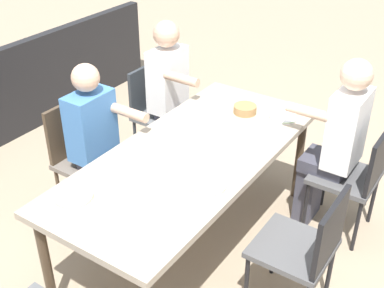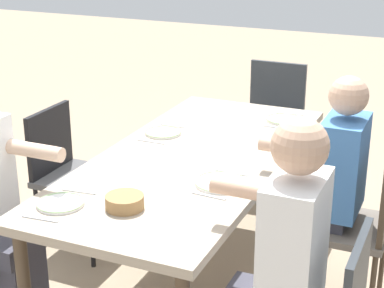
% 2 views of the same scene
% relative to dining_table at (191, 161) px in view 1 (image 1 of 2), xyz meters
% --- Properties ---
extents(ground_plane, '(16.00, 16.00, 0.00)m').
position_rel_dining_table_xyz_m(ground_plane, '(0.00, 0.00, -0.71)').
color(ground_plane, gray).
extents(dining_table, '(2.09, 0.92, 0.78)m').
position_rel_dining_table_xyz_m(dining_table, '(0.00, 0.00, 0.00)').
color(dining_table, tan).
rests_on(dining_table, ground).
extents(chair_west_north, '(0.44, 0.44, 0.87)m').
position_rel_dining_table_xyz_m(chair_west_north, '(-0.78, 0.88, -0.20)').
color(chair_west_north, '#4F4F50').
rests_on(chair_west_north, ground).
extents(chair_west_south, '(0.44, 0.44, 0.89)m').
position_rel_dining_table_xyz_m(chair_west_south, '(-0.78, -0.88, -0.19)').
color(chair_west_south, '#5B5E61').
rests_on(chair_west_south, ground).
extents(chair_mid_north, '(0.44, 0.44, 0.88)m').
position_rel_dining_table_xyz_m(chair_mid_north, '(0.12, 0.88, -0.19)').
color(chair_mid_north, '#4F4F50').
rests_on(chair_mid_north, ground).
extents(chair_mid_south, '(0.44, 0.44, 0.91)m').
position_rel_dining_table_xyz_m(chair_mid_south, '(0.12, -0.88, -0.18)').
color(chair_mid_south, '#6A6158').
rests_on(chair_mid_south, ground).
extents(diner_woman_green, '(0.35, 0.50, 1.34)m').
position_rel_dining_table_xyz_m(diner_woman_green, '(-0.78, 0.70, 0.00)').
color(diner_woman_green, '#3F3F4C').
rests_on(diner_woman_green, ground).
extents(diner_man_white, '(0.35, 0.49, 1.26)m').
position_rel_dining_table_xyz_m(diner_man_white, '(0.12, -0.70, -0.04)').
color(diner_man_white, '#3F3F4C').
rests_on(diner_man_white, ground).
extents(diner_guest_third, '(0.35, 0.50, 1.32)m').
position_rel_dining_table_xyz_m(diner_guest_third, '(-0.78, -0.70, -0.00)').
color(diner_guest_third, '#3F3F4C').
rests_on(diner_guest_third, ground).
extents(plate_0, '(0.21, 0.21, 0.02)m').
position_rel_dining_table_xyz_m(plate_0, '(-0.78, 0.29, 0.07)').
color(plate_0, white).
rests_on(plate_0, dining_table).
extents(fork_0, '(0.03, 0.17, 0.01)m').
position_rel_dining_table_xyz_m(fork_0, '(-0.93, 0.29, 0.07)').
color(fork_0, silver).
rests_on(fork_0, dining_table).
extents(spoon_0, '(0.03, 0.17, 0.01)m').
position_rel_dining_table_xyz_m(spoon_0, '(-0.63, 0.29, 0.07)').
color(spoon_0, silver).
rests_on(spoon_0, dining_table).
extents(plate_1, '(0.25, 0.25, 0.02)m').
position_rel_dining_table_xyz_m(plate_1, '(-0.28, -0.27, 0.07)').
color(plate_1, white).
rests_on(plate_1, dining_table).
extents(fork_1, '(0.03, 0.17, 0.01)m').
position_rel_dining_table_xyz_m(fork_1, '(-0.43, -0.27, 0.07)').
color(fork_1, silver).
rests_on(fork_1, dining_table).
extents(spoon_1, '(0.02, 0.17, 0.01)m').
position_rel_dining_table_xyz_m(spoon_1, '(-0.13, -0.27, 0.07)').
color(spoon_1, silver).
rests_on(spoon_1, dining_table).
extents(plate_2, '(0.21, 0.21, 0.02)m').
position_rel_dining_table_xyz_m(plate_2, '(0.25, 0.29, 0.07)').
color(plate_2, white).
rests_on(plate_2, dining_table).
extents(fork_2, '(0.02, 0.17, 0.01)m').
position_rel_dining_table_xyz_m(fork_2, '(0.10, 0.29, 0.07)').
color(fork_2, silver).
rests_on(fork_2, dining_table).
extents(spoon_2, '(0.02, 0.17, 0.01)m').
position_rel_dining_table_xyz_m(spoon_2, '(0.40, 0.29, 0.07)').
color(spoon_2, silver).
rests_on(spoon_2, dining_table).
extents(plate_3, '(0.22, 0.22, 0.02)m').
position_rel_dining_table_xyz_m(plate_3, '(0.77, -0.28, 0.07)').
color(plate_3, white).
rests_on(plate_3, dining_table).
extents(fork_3, '(0.03, 0.17, 0.01)m').
position_rel_dining_table_xyz_m(fork_3, '(0.62, -0.28, 0.07)').
color(fork_3, silver).
rests_on(fork_3, dining_table).
extents(spoon_3, '(0.04, 0.17, 0.01)m').
position_rel_dining_table_xyz_m(spoon_3, '(0.92, -0.28, 0.07)').
color(spoon_3, silver).
rests_on(spoon_3, dining_table).
extents(bread_basket, '(0.17, 0.17, 0.06)m').
position_rel_dining_table_xyz_m(bread_basket, '(-0.69, 0.02, 0.10)').
color(bread_basket, '#9E7547').
rests_on(bread_basket, dining_table).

